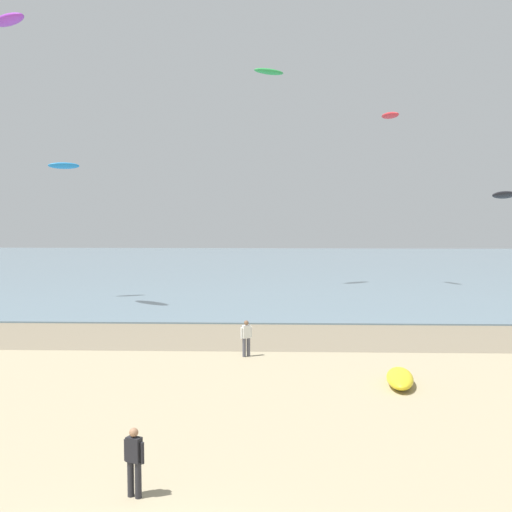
% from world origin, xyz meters
% --- Properties ---
extents(wet_sand_strip, '(120.00, 7.23, 0.01)m').
position_xyz_m(wet_sand_strip, '(0.00, 22.79, 0.00)').
color(wet_sand_strip, '#84755B').
rests_on(wet_sand_strip, ground).
extents(sea, '(160.00, 70.00, 0.10)m').
position_xyz_m(sea, '(0.00, 61.40, 0.05)').
color(sea, slate).
rests_on(sea, ground).
extents(person_nearest_camera, '(0.53, 0.34, 1.71)m').
position_xyz_m(person_nearest_camera, '(-0.54, 3.43, 0.92)').
color(person_nearest_camera, '#232328').
rests_on(person_nearest_camera, ground).
extents(person_mid_beach, '(0.52, 0.35, 1.71)m').
position_xyz_m(person_mid_beach, '(1.46, 18.15, 0.92)').
color(person_mid_beach, '#4C4C56').
rests_on(person_mid_beach, ground).
extents(grounded_kite, '(1.41, 2.98, 0.57)m').
position_xyz_m(grounded_kite, '(7.71, 13.45, 0.29)').
color(grounded_kite, yellow).
rests_on(grounded_kite, ground).
extents(kite_aloft_1, '(3.42, 3.13, 0.67)m').
position_xyz_m(kite_aloft_1, '(-14.37, 30.25, 18.95)').
color(kite_aloft_1, purple).
extents(kite_aloft_2, '(2.52, 2.21, 0.72)m').
position_xyz_m(kite_aloft_2, '(18.16, 32.41, 7.80)').
color(kite_aloft_2, black).
extents(kite_aloft_3, '(2.39, 1.61, 0.65)m').
position_xyz_m(kite_aloft_3, '(-12.85, 35.88, 10.03)').
color(kite_aloft_3, '#2384D1').
extents(kite_aloft_4, '(2.91, 2.42, 0.48)m').
position_xyz_m(kite_aloft_4, '(2.20, 43.45, 18.31)').
color(kite_aloft_4, green).
extents(kite_aloft_5, '(1.74, 2.55, 0.68)m').
position_xyz_m(kite_aloft_5, '(12.45, 43.97, 14.71)').
color(kite_aloft_5, red).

